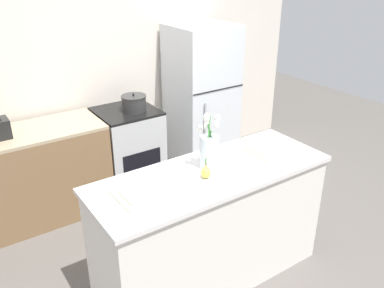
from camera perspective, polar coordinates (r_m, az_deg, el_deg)
The scene contains 11 objects.
ground_plane at distance 3.47m, azimuth 2.44°, elevation -17.85°, with size 10.00×10.00×0.00m, color #59544F.
back_wall at distance 4.42m, azimuth -13.12°, elevation 11.19°, with size 5.20×0.08×2.70m.
kitchen_island at distance 3.16m, azimuth 2.60°, elevation -11.46°, with size 1.80×0.66×0.96m.
back_counter at distance 4.12m, azimuth -23.49°, elevation -4.78°, with size 1.68×0.60×0.91m.
stove_range at distance 4.41m, azimuth -8.83°, elevation -0.87°, with size 0.60×0.61×0.91m.
refrigerator at distance 4.71m, azimuth 1.32°, elevation 6.23°, with size 0.68×0.67×1.69m.
flower_vase at distance 2.90m, azimuth 2.40°, elevation -0.69°, with size 0.17×0.14×0.45m.
pear_figurine at distance 2.80m, azimuth 1.96°, elevation -3.97°, with size 0.07×0.07×0.11m.
plate_setting_left at distance 2.65m, azimuth -7.39°, elevation -6.95°, with size 0.31×0.31×0.02m.
plate_setting_right at distance 3.25m, azimuth 10.82°, elevation -0.83°, with size 0.31×0.31×0.02m.
cooking_pot at distance 4.18m, azimuth -8.15°, elevation 5.71°, with size 0.25×0.25×0.18m.
Camera 1 is at (-1.55, -2.02, 2.36)m, focal length 38.00 mm.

